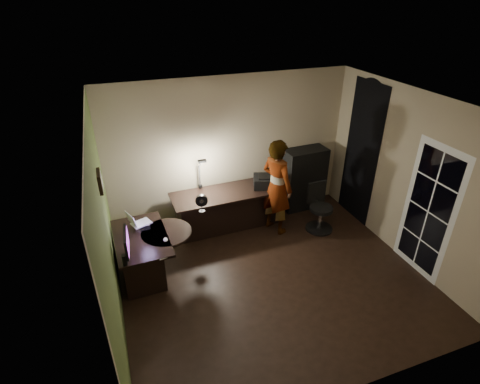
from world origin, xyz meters
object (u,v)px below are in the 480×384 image
object	(u,v)px
cabinet	(304,179)
person	(277,187)
desk_right	(229,210)
office_chair	(321,208)
desk_left	(144,256)
monitor	(126,250)

from	to	relation	value
cabinet	person	size ratio (longest dim) A/B	0.71
cabinet	person	bearing A→B (deg)	-149.50
desk_right	cabinet	size ratio (longest dim) A/B	1.64
desk_right	person	xyz separation A→B (m)	(0.79, -0.32, 0.50)
desk_right	office_chair	world-z (taller)	office_chair
desk_left	desk_right	distance (m)	1.81
monitor	person	bearing A→B (deg)	23.01
desk_left	desk_right	world-z (taller)	desk_right
cabinet	monitor	distance (m)	3.82
desk_left	cabinet	world-z (taller)	cabinet
monitor	person	size ratio (longest dim) A/B	0.26
desk_left	office_chair	bearing A→B (deg)	0.89
desk_left	monitor	world-z (taller)	monitor
desk_right	monitor	bearing A→B (deg)	-148.23
desk_left	monitor	distance (m)	0.69
desk_right	cabinet	bearing A→B (deg)	7.58
desk_right	office_chair	bearing A→B (deg)	-22.62
desk_right	cabinet	world-z (taller)	cabinet
monitor	cabinet	bearing A→B (deg)	27.02
office_chair	desk_right	bearing A→B (deg)	156.31
desk_right	cabinet	distance (m)	1.69
person	office_chair	bearing A→B (deg)	-134.30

